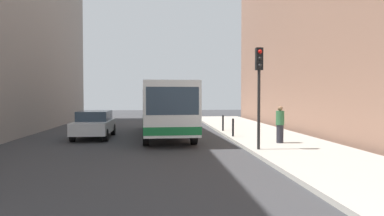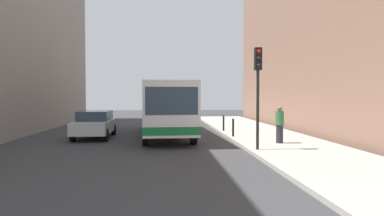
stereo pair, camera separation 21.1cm
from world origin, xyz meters
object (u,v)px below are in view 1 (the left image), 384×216
Objects in this scene: car_beside_bus at (94,124)px; bollard_near at (233,127)px; bus at (165,106)px; bollard_mid at (223,123)px; traffic_light at (259,79)px; pedestrian_near_signal at (280,124)px.

bollard_near is (7.45, -1.21, -0.16)m from car_beside_bus.
bus reaches higher than bollard_mid.
traffic_light reaches higher than pedestrian_near_signal.
car_beside_bus reaches higher than bollard_near.
bollard_near and bollard_mid have the same top height.
traffic_light is 4.32× the size of bollard_near.
bus is 11.71× the size of bollard_near.
bollard_near is at bearing 170.68° from car_beside_bus.
bollard_near is (3.59, -2.07, -1.10)m from bus.
traffic_light is (3.69, -6.72, 1.28)m from bus.
pedestrian_near_signal reaches higher than car_beside_bus.
bus is 11.71× the size of bollard_mid.
car_beside_bus is at bearing 142.14° from traffic_light.
bus is 3.88m from bollard_mid.
car_beside_bus is 4.63× the size of bollard_mid.
bollard_near is at bearing 152.02° from pedestrian_near_signal.
traffic_light reaches higher than car_beside_bus.
bollard_mid is (0.00, 3.07, 0.00)m from bollard_near.
bus reaches higher than pedestrian_near_signal.
car_beside_bus is 2.59× the size of pedestrian_near_signal.
pedestrian_near_signal is at bearing 134.34° from bus.
bollard_near is (-0.10, 4.65, -2.38)m from traffic_light.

